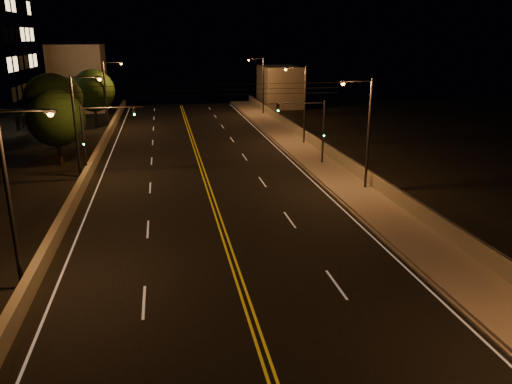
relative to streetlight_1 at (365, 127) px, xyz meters
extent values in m
cube|color=black|center=(-11.50, -4.72, -4.92)|extent=(18.00, 120.00, 0.02)
cube|color=gray|center=(-0.70, -4.72, -4.78)|extent=(3.60, 120.00, 0.30)
cube|color=gray|center=(-2.57, -4.72, -4.86)|extent=(0.14, 120.00, 0.15)
cube|color=gray|center=(0.95, -4.72, -4.13)|extent=(0.30, 120.00, 1.00)
cube|color=gray|center=(-21.14, -4.72, -4.45)|extent=(0.45, 120.00, 0.96)
cube|color=gray|center=(5.00, 49.16, -1.57)|extent=(6.00, 10.00, 6.73)
cube|color=gray|center=(-27.50, 50.04, 0.21)|extent=(8.00, 8.00, 10.28)
cylinder|color=black|center=(0.95, -4.72, -3.60)|extent=(0.06, 120.00, 0.06)
cube|color=silver|center=(-20.10, -4.72, -4.91)|extent=(0.12, 116.00, 0.00)
cube|color=silver|center=(-2.90, -4.72, -4.91)|extent=(0.12, 116.00, 0.00)
cube|color=gold|center=(-11.65, -4.72, -4.91)|extent=(0.12, 116.00, 0.00)
cube|color=gold|center=(-11.35, -4.72, -4.91)|extent=(0.12, 116.00, 0.00)
cube|color=silver|center=(-16.00, -14.22, -4.91)|extent=(0.12, 3.00, 0.00)
cube|color=silver|center=(-16.00, -5.22, -4.91)|extent=(0.12, 3.00, 0.00)
cube|color=silver|center=(-16.00, 3.78, -4.91)|extent=(0.12, 3.00, 0.00)
cube|color=silver|center=(-16.00, 12.78, -4.91)|extent=(0.12, 3.00, 0.00)
cube|color=silver|center=(-16.00, 21.78, -4.91)|extent=(0.12, 3.00, 0.00)
cube|color=silver|center=(-16.00, 30.78, -4.91)|extent=(0.12, 3.00, 0.00)
cube|color=silver|center=(-16.00, 39.78, -4.91)|extent=(0.12, 3.00, 0.00)
cube|color=silver|center=(-16.00, 48.78, -4.91)|extent=(0.12, 3.00, 0.00)
cube|color=silver|center=(-7.00, -14.22, -4.91)|extent=(0.12, 3.00, 0.00)
cube|color=silver|center=(-7.00, -5.22, -4.91)|extent=(0.12, 3.00, 0.00)
cube|color=silver|center=(-7.00, 3.78, -4.91)|extent=(0.12, 3.00, 0.00)
cube|color=silver|center=(-7.00, 12.78, -4.91)|extent=(0.12, 3.00, 0.00)
cube|color=silver|center=(-7.00, 21.78, -4.91)|extent=(0.12, 3.00, 0.00)
cube|color=silver|center=(-7.00, 30.78, -4.91)|extent=(0.12, 3.00, 0.00)
cube|color=silver|center=(-7.00, 39.78, -4.91)|extent=(0.12, 3.00, 0.00)
cube|color=silver|center=(-7.00, 48.78, -4.91)|extent=(0.12, 3.00, 0.00)
cylinder|color=#2D2D33|center=(0.30, 0.00, -0.70)|extent=(0.20, 0.20, 8.47)
cylinder|color=#2D2D33|center=(-0.80, 0.00, 3.39)|extent=(2.20, 0.12, 0.12)
cube|color=#2D2D33|center=(-1.90, 0.00, 3.32)|extent=(0.50, 0.25, 0.14)
sphere|color=#FF9E2D|center=(-1.90, 0.00, 3.22)|extent=(0.28, 0.28, 0.28)
cylinder|color=#2D2D33|center=(0.30, 17.20, -0.70)|extent=(0.20, 0.20, 8.47)
cylinder|color=#2D2D33|center=(-0.80, 17.20, 3.39)|extent=(2.20, 0.12, 0.12)
cube|color=#2D2D33|center=(-1.90, 17.20, 3.32)|extent=(0.50, 0.25, 0.14)
sphere|color=#FF9E2D|center=(-1.90, 17.20, 3.22)|extent=(0.28, 0.28, 0.28)
cylinder|color=#2D2D33|center=(0.30, 39.65, -0.70)|extent=(0.20, 0.20, 8.47)
cylinder|color=#2D2D33|center=(-0.80, 39.65, 3.39)|extent=(2.20, 0.12, 0.12)
cube|color=#2D2D33|center=(-1.90, 39.65, 3.32)|extent=(0.50, 0.25, 0.14)
sphere|color=#FF9E2D|center=(-1.90, 39.65, 3.22)|extent=(0.28, 0.28, 0.28)
cylinder|color=#2D2D33|center=(-21.70, -11.71, -0.70)|extent=(0.20, 0.20, 8.47)
cylinder|color=#2D2D33|center=(-20.60, -11.71, 3.39)|extent=(2.20, 0.12, 0.12)
cube|color=#2D2D33|center=(-19.50, -11.71, 3.32)|extent=(0.50, 0.25, 0.14)
sphere|color=#FF9E2D|center=(-19.50, -11.71, 3.22)|extent=(0.28, 0.28, 0.28)
cylinder|color=#2D2D33|center=(-21.70, 7.43, -0.70)|extent=(0.20, 0.20, 8.47)
cylinder|color=#2D2D33|center=(-20.60, 7.43, 3.39)|extent=(2.20, 0.12, 0.12)
cube|color=#2D2D33|center=(-19.50, 7.43, 3.32)|extent=(0.50, 0.25, 0.14)
sphere|color=#FF9E2D|center=(-19.50, 7.43, 3.22)|extent=(0.28, 0.28, 0.28)
cylinder|color=#2D2D33|center=(-21.70, 31.99, -0.70)|extent=(0.20, 0.20, 8.47)
cylinder|color=#2D2D33|center=(-20.60, 31.99, 3.39)|extent=(2.20, 0.12, 0.12)
cube|color=#2D2D33|center=(-19.50, 31.99, 3.32)|extent=(0.50, 0.25, 0.14)
sphere|color=#FF9E2D|center=(-19.50, 31.99, 3.22)|extent=(0.28, 0.28, 0.28)
cylinder|color=#2D2D33|center=(-0.50, 8.23, -1.95)|extent=(0.18, 0.18, 5.96)
cylinder|color=#2D2D33|center=(-3.00, 8.23, 0.83)|extent=(5.00, 0.10, 0.10)
cube|color=black|center=(-4.75, 8.23, 0.48)|extent=(0.28, 0.18, 0.80)
sphere|color=#19FF4C|center=(-4.75, 8.12, 0.23)|extent=(0.14, 0.14, 0.14)
cube|color=black|center=(-0.50, 8.08, -1.93)|extent=(0.22, 0.14, 0.55)
cylinder|color=#2D2D33|center=(-21.30, 8.23, -1.95)|extent=(0.18, 0.18, 5.96)
cylinder|color=#2D2D33|center=(-18.80, 8.23, 0.83)|extent=(5.00, 0.10, 0.10)
cube|color=black|center=(-17.05, 8.23, 0.48)|extent=(0.28, 0.18, 0.80)
sphere|color=#19FF4C|center=(-17.05, 8.12, 0.23)|extent=(0.14, 0.14, 0.14)
cube|color=black|center=(-21.30, 8.08, -1.93)|extent=(0.22, 0.14, 0.55)
cylinder|color=black|center=(-11.50, 4.78, 2.07)|extent=(22.00, 0.03, 0.03)
cylinder|color=black|center=(-11.50, 4.78, 2.47)|extent=(22.00, 0.03, 0.03)
cylinder|color=black|center=(-11.50, 4.78, 2.87)|extent=(22.00, 0.03, 0.03)
cylinder|color=black|center=(-24.15, 12.71, -3.73)|extent=(0.36, 0.36, 2.40)
sphere|color=black|center=(-24.15, 12.71, -0.59)|extent=(5.08, 5.08, 5.08)
cylinder|color=black|center=(-26.04, 21.11, -3.57)|extent=(0.36, 0.36, 2.73)
sphere|color=black|center=(-26.04, 21.11, 0.00)|extent=(5.76, 5.76, 5.76)
cylinder|color=black|center=(-26.52, 28.29, -3.70)|extent=(0.36, 0.36, 2.46)
sphere|color=black|center=(-26.52, 28.29, -0.49)|extent=(5.20, 5.20, 5.20)
cylinder|color=black|center=(-23.43, 34.14, -3.64)|extent=(0.36, 0.36, 2.59)
sphere|color=black|center=(-23.43, 34.14, -0.25)|extent=(5.47, 5.47, 5.47)
camera|label=1|loc=(-14.72, -34.58, 6.37)|focal=35.00mm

